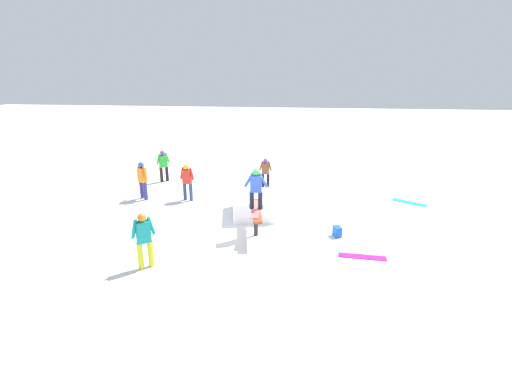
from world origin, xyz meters
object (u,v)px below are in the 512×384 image
object	(u,v)px
bystander_orange	(142,178)
backpack_on_snow	(337,231)
loose_snowboard_cyan	(409,203)
loose_snowboard_white	(233,178)
bystander_brown	(265,171)
bystander_teal	(144,238)
bystander_red	(187,180)
loose_snowboard_magenta	(362,257)
rail_feature	(256,214)
bystander_green	(163,164)
main_rider_on_rail	(256,190)

from	to	relation	value
bystander_orange	backpack_on_snow	size ratio (longest dim) A/B	4.59
loose_snowboard_cyan	backpack_on_snow	world-z (taller)	backpack_on_snow
bystander_orange	loose_snowboard_cyan	world-z (taller)	bystander_orange
bystander_orange	loose_snowboard_cyan	distance (m)	10.74
loose_snowboard_white	bystander_brown	bearing A→B (deg)	59.21
bystander_teal	bystander_brown	distance (m)	7.72
bystander_teal	backpack_on_snow	distance (m)	6.11
bystander_brown	bystander_red	bearing A→B (deg)	37.73
loose_snowboard_magenta	loose_snowboard_cyan	xyz separation A→B (m)	(-4.62, 2.61, 0.00)
rail_feature	backpack_on_snow	bearing A→B (deg)	85.14
bystander_teal	bystander_orange	size ratio (longest dim) A/B	1.05
bystander_red	loose_snowboard_white	xyz separation A→B (m)	(-2.98, 1.41, -0.84)
rail_feature	bystander_teal	xyz separation A→B (m)	(2.30, -2.90, 0.18)
bystander_teal	loose_snowboard_magenta	world-z (taller)	bystander_teal
bystander_teal	loose_snowboard_magenta	distance (m)	6.31
bystander_red	bystander_green	world-z (taller)	bystander_red
loose_snowboard_cyan	backpack_on_snow	size ratio (longest dim) A/B	3.95
bystander_green	bystander_brown	bearing A→B (deg)	137.87
main_rider_on_rail	loose_snowboard_cyan	xyz separation A→B (m)	(-3.42, 5.86, -1.58)
backpack_on_snow	loose_snowboard_white	bearing A→B (deg)	19.29
loose_snowboard_magenta	bystander_green	bearing A→B (deg)	146.58
main_rider_on_rail	backpack_on_snow	world-z (taller)	main_rider_on_rail
loose_snowboard_magenta	loose_snowboard_white	size ratio (longest dim) A/B	1.01
rail_feature	main_rider_on_rail	size ratio (longest dim) A/B	1.29
loose_snowboard_white	bystander_teal	bearing A→B (deg)	-5.21
bystander_green	main_rider_on_rail	bearing A→B (deg)	94.66
bystander_orange	main_rider_on_rail	bearing A→B (deg)	-173.67
main_rider_on_rail	rail_feature	bearing A→B (deg)	0.00
loose_snowboard_magenta	loose_snowboard_white	bearing A→B (deg)	129.94
bystander_orange	loose_snowboard_white	size ratio (longest dim) A/B	1.14
loose_snowboard_magenta	backpack_on_snow	size ratio (longest dim) A/B	4.07
bystander_brown	loose_snowboard_magenta	size ratio (longest dim) A/B	0.95
bystander_orange	loose_snowboard_cyan	size ratio (longest dim) A/B	1.16
rail_feature	bystander_green	size ratio (longest dim) A/B	1.33
main_rider_on_rail	bystander_brown	bearing A→B (deg)	179.34
bystander_orange	backpack_on_snow	world-z (taller)	bystander_orange
bystander_brown	loose_snowboard_cyan	bearing A→B (deg)	172.20
bystander_teal	loose_snowboard_magenta	bearing A→B (deg)	-24.51
bystander_red	bystander_orange	distance (m)	1.83
bystander_brown	backpack_on_snow	distance (m)	5.42
rail_feature	bystander_green	bearing A→B (deg)	-146.49
bystander_red	loose_snowboard_cyan	xyz separation A→B (m)	(-0.43, 8.86, -0.84)
main_rider_on_rail	bystander_orange	size ratio (longest dim) A/B	0.97
rail_feature	bystander_red	size ratio (longest dim) A/B	1.29
bystander_green	rail_feature	bearing A→B (deg)	94.66
bystander_teal	loose_snowboard_cyan	size ratio (longest dim) A/B	1.23
loose_snowboard_magenta	rail_feature	bearing A→B (deg)	165.49
main_rider_on_rail	bystander_orange	distance (m)	5.73
rail_feature	loose_snowboard_white	size ratio (longest dim) A/B	1.43
bystander_orange	loose_snowboard_magenta	bearing A→B (deg)	-169.37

